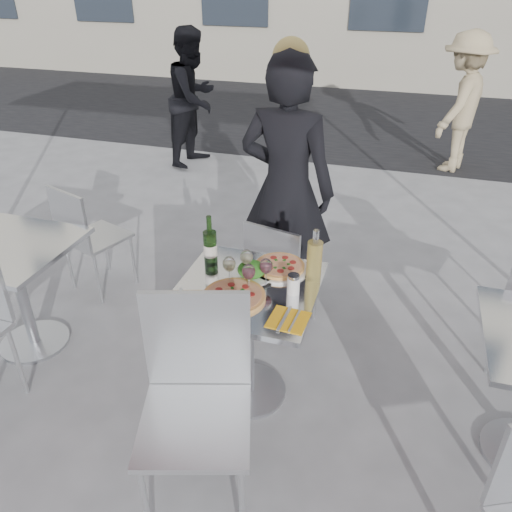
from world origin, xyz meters
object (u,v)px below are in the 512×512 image
(salad_plate, at_px, (252,271))
(chair_near, at_px, (196,389))
(side_chair_lfar, at_px, (85,232))
(wineglass_white_b, at_px, (246,258))
(wineglass_red_b, at_px, (266,267))
(napkin_right, at_px, (288,319))
(main_table, at_px, (248,319))
(pizza_far, at_px, (280,267))
(sugar_shaker, at_px, (293,284))
(wine_bottle, at_px, (210,246))
(chair_far, at_px, (278,269))
(side_table_left, at_px, (16,275))
(pedestrian_b, at_px, (460,103))
(carafe, at_px, (314,260))
(napkin_left, at_px, (182,300))
(pizza_near, at_px, (234,296))
(wineglass_red_a, at_px, (249,273))
(woman_diner, at_px, (286,190))
(wineglass_white_a, at_px, (229,265))
(pedestrian_a, at_px, (194,98))

(salad_plate, bearing_deg, chair_near, -92.13)
(side_chair_lfar, relative_size, wineglass_white_b, 5.49)
(wineglass_red_b, height_order, napkin_right, wineglass_red_b)
(main_table, bearing_deg, pizza_far, 61.63)
(chair_near, height_order, sugar_shaker, chair_near)
(pizza_far, height_order, wine_bottle, wine_bottle)
(chair_far, relative_size, salad_plate, 3.81)
(chair_near, xyz_separation_m, wineglass_white_b, (-0.00, 0.72, 0.25))
(main_table, distance_m, side_table_left, 1.50)
(main_table, bearing_deg, salad_plate, 94.81)
(pedestrian_b, xyz_separation_m, carafe, (-0.91, -4.12, 0.07))
(chair_near, height_order, napkin_left, chair_near)
(pizza_far, distance_m, sugar_shaker, 0.24)
(wine_bottle, height_order, carafe, wine_bottle)
(napkin_left, xyz_separation_m, napkin_right, (0.54, 0.00, 0.00))
(wineglass_white_b, xyz_separation_m, wineglass_red_b, (0.12, -0.06, 0.00))
(side_chair_lfar, relative_size, napkin_left, 3.81)
(pizza_near, relative_size, carafe, 1.10)
(pedestrian_b, distance_m, sugar_shaker, 4.39)
(wineglass_red_a, bearing_deg, wine_bottle, 146.10)
(sugar_shaker, bearing_deg, woman_diner, 106.18)
(chair_near, distance_m, salad_plate, 0.74)
(pedestrian_b, xyz_separation_m, napkin_left, (-1.49, -4.51, -0.04))
(sugar_shaker, relative_size, wineglass_white_a, 0.68)
(pedestrian_a, bearing_deg, carafe, -138.03)
(wineglass_white_a, height_order, napkin_right, wineglass_white_a)
(chair_far, height_order, side_chair_lfar, side_chair_lfar)
(side_table_left, xyz_separation_m, salad_plate, (1.49, 0.10, 0.25))
(pedestrian_b, distance_m, napkin_right, 4.60)
(pizza_near, height_order, wine_bottle, wine_bottle)
(pedestrian_b, bearing_deg, carafe, 8.12)
(carafe, bearing_deg, pedestrian_a, 122.13)
(pedestrian_b, relative_size, carafe, 5.47)
(main_table, distance_m, carafe, 0.48)
(salad_plate, distance_m, wineglass_white_a, 0.15)
(main_table, bearing_deg, pizza_near, -106.79)
(pedestrian_a, distance_m, napkin_right, 4.35)
(wineglass_white_a, bearing_deg, salad_plate, 44.10)
(carafe, relative_size, napkin_left, 1.28)
(wineglass_white_b, height_order, wineglass_red_b, same)
(pizza_near, relative_size, sugar_shaker, 2.98)
(sugar_shaker, height_order, napkin_right, sugar_shaker)
(side_chair_lfar, height_order, sugar_shaker, side_chair_lfar)
(wineglass_red_b, bearing_deg, pedestrian_b, 75.07)
(wine_bottle, bearing_deg, napkin_right, -34.47)
(pedestrian_a, bearing_deg, main_table, -143.07)
(wine_bottle, distance_m, wineglass_white_b, 0.23)
(pedestrian_b, distance_m, pizza_near, 4.58)
(chair_near, xyz_separation_m, pedestrian_a, (-1.80, 4.21, 0.19))
(pizza_far, xyz_separation_m, carafe, (0.19, -0.04, 0.10))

